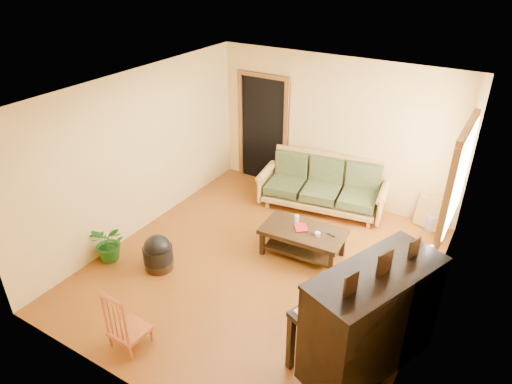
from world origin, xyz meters
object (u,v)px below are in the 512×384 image
Objects in this scene: ceramic_crock at (432,222)px; sofa at (322,185)px; piano at (370,322)px; potted_plant at (109,243)px; footstool at (158,256)px; coffee_table at (303,242)px; armchair at (388,270)px; red_chair at (128,317)px.

sofa is at bearing -169.71° from ceramic_crock.
piano is (1.85, -2.96, 0.21)m from sofa.
piano is at bearing 0.82° from potted_plant.
ceramic_crock is 0.44× the size of potted_plant.
footstool is at bearing -135.42° from ceramic_crock.
coffee_table reaches higher than ceramic_crock.
potted_plant is (-3.91, -0.06, -0.38)m from piano.
sofa is at bearing 143.57° from piano.
red_chair is at bearing -115.31° from armchair.
red_chair reaches higher than potted_plant.
coffee_table is at bearing -131.08° from ceramic_crock.
coffee_table is at bearing -86.25° from sofa.
sofa is 1.91m from ceramic_crock.
potted_plant reaches higher than ceramic_crock.
footstool is (-3.00, -1.12, -0.23)m from armchair.
armchair reaches higher than footstool.
ceramic_crock is (1.85, 0.34, -0.34)m from sofa.
red_chair reaches higher than ceramic_crock.
potted_plant is at bearing -141.54° from armchair.
piano is 3.56× the size of footstool.
coffee_table is (0.33, -1.41, -0.24)m from sofa.
footstool is at bearing -140.86° from armchair.
piano is at bearing -3.03° from footstool.
ceramic_crock is at bearing 63.13° from red_chair.
sofa reaches higher than red_chair.
footstool is at bearing -124.62° from sofa.
armchair reaches higher than potted_plant.
coffee_table is 2.22m from piano.
potted_plant is at bearing -163.11° from footstool.
potted_plant is (-2.06, -3.01, -0.17)m from sofa.
red_chair is (-2.31, -2.38, -0.02)m from armchair.
ceramic_crock is (-0.00, 3.29, -0.55)m from piano.
ceramic_crock is at bearing 1.05° from sofa.
sofa is 4.11m from red_chair.
footstool is (-3.17, 0.17, -0.47)m from piano.
sofa is 2.51× the size of armchair.
ceramic_crock is (1.52, 1.75, -0.09)m from coffee_table.
coffee_table is 4.76× the size of ceramic_crock.
coffee_table is 2.15m from footstool.
sofa is at bearing 102.99° from coffee_table.
armchair is at bearing -54.08° from sofa.
red_chair reaches higher than coffee_table.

